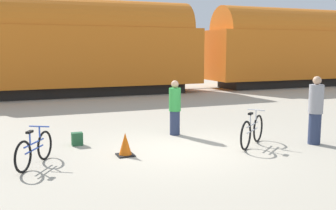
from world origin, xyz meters
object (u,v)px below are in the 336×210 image
at_px(person_in_grey, 315,111).
at_px(person_in_green, 175,108).
at_px(bicycle_blue, 34,150).
at_px(backpack, 77,139).
at_px(bicycle_silver, 252,131).
at_px(traffic_cone, 125,145).
at_px(freight_train, 88,46).

distance_m(person_in_grey, person_in_green, 3.84).
bearing_deg(bicycle_blue, backpack, 52.88).
bearing_deg(backpack, bicycle_silver, -22.45).
relative_size(bicycle_silver, person_in_green, 0.88).
xyz_separation_m(bicycle_silver, person_in_green, (-1.35, 1.97, 0.41)).
distance_m(person_in_green, backpack, 2.94).
relative_size(person_in_grey, person_in_green, 1.12).
height_order(bicycle_blue, traffic_cone, bicycle_blue).
distance_m(bicycle_blue, person_in_green, 4.37).
distance_m(bicycle_silver, person_in_grey, 1.78).
bearing_deg(person_in_green, bicycle_blue, -50.60).
bearing_deg(freight_train, bicycle_silver, -81.87).
height_order(person_in_grey, backpack, person_in_grey).
distance_m(bicycle_blue, traffic_cone, 2.03).
height_order(bicycle_blue, person_in_green, person_in_green).
relative_size(freight_train, traffic_cone, 72.63).
bearing_deg(bicycle_blue, bicycle_silver, -2.62).
height_order(backpack, traffic_cone, traffic_cone).
distance_m(freight_train, backpack, 11.65).
height_order(bicycle_silver, backpack, bicycle_silver).
height_order(freight_train, person_in_green, freight_train).
xyz_separation_m(bicycle_blue, person_in_grey, (6.99, -0.67, 0.54)).
bearing_deg(person_in_green, traffic_cone, -33.75).
height_order(freight_train, bicycle_silver, freight_train).
distance_m(person_in_green, traffic_cone, 2.62).
xyz_separation_m(bicycle_blue, person_in_green, (3.99, 1.72, 0.44)).
xyz_separation_m(freight_train, bicycle_blue, (-3.50, -12.63, -2.28)).
xyz_separation_m(bicycle_blue, backpack, (1.13, 1.49, -0.19)).
bearing_deg(person_in_grey, bicycle_blue, 106.60).
xyz_separation_m(freight_train, backpack, (-2.37, -11.14, -2.47)).
bearing_deg(person_in_grey, traffic_cone, 103.63).
bearing_deg(bicycle_silver, freight_train, 98.13).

